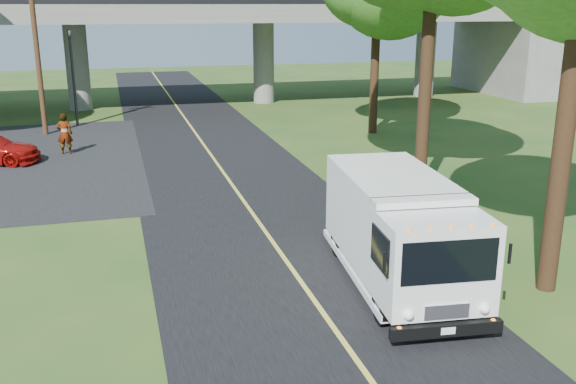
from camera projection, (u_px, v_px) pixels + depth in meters
name	position (u px, v px, depth m)	size (l,w,h in m)	color
ground	(341.00, 340.00, 12.86)	(120.00, 120.00, 0.00)	#27491A
road	(242.00, 199.00, 22.11)	(7.00, 90.00, 0.02)	black
lane_line	(242.00, 199.00, 22.11)	(0.12, 90.00, 0.01)	gold
overpass	(173.00, 35.00, 41.18)	(54.00, 10.00, 7.30)	slate
traffic_signal	(72.00, 68.00, 34.49)	(0.18, 0.22, 5.20)	black
utility_pole	(36.00, 44.00, 31.86)	(1.60, 0.26, 9.00)	#472D19
step_van	(399.00, 228.00, 15.08)	(2.88, 6.35, 2.58)	white
pedestrian	(65.00, 134.00, 28.56)	(0.68, 0.44, 1.86)	gray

